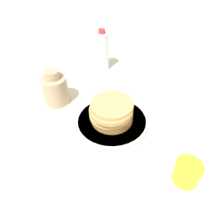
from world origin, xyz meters
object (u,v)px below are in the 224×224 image
(juice_glass, at_px, (187,172))
(water_bottle_near, at_px, (102,51))
(cream_jug, at_px, (55,89))
(plate, at_px, (112,121))
(pancake_stack, at_px, (112,112))

(juice_glass, relative_size, water_bottle_near, 0.39)
(cream_jug, distance_m, water_bottle_near, 0.32)
(plate, bearing_deg, cream_jug, 34.35)
(plate, distance_m, water_bottle_near, 0.40)
(pancake_stack, distance_m, juice_glass, 0.32)
(water_bottle_near, bearing_deg, pancake_stack, 160.30)
(cream_jug, bearing_deg, juice_glass, -155.71)
(juice_glass, distance_m, cream_jug, 0.57)
(water_bottle_near, bearing_deg, plate, 160.24)
(water_bottle_near, bearing_deg, cream_jug, 119.42)
(plate, xyz_separation_m, juice_glass, (-0.30, -0.09, 0.03))
(plate, height_order, water_bottle_near, water_bottle_near)
(pancake_stack, xyz_separation_m, water_bottle_near, (0.37, -0.13, 0.04))
(juice_glass, bearing_deg, plate, 16.08)
(plate, height_order, cream_jug, cream_jug)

